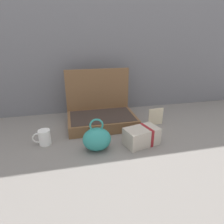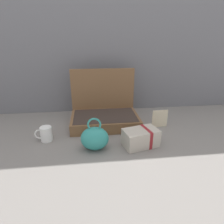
# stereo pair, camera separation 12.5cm
# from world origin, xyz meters

# --- Properties ---
(ground_plane) EXTENTS (6.00, 6.00, 0.00)m
(ground_plane) POSITION_xyz_m (0.00, 0.00, 0.00)
(ground_plane) COLOR slate
(back_wall) EXTENTS (3.20, 0.06, 1.40)m
(back_wall) POSITION_xyz_m (0.00, 0.58, 0.70)
(back_wall) COLOR slate
(back_wall) RESTS_ON ground_plane
(open_suitcase) EXTENTS (0.52, 0.35, 0.42)m
(open_suitcase) POSITION_xyz_m (-0.06, 0.25, 0.09)
(open_suitcase) COLOR brown
(open_suitcase) RESTS_ON ground_plane
(teal_pouch_handbag) EXTENTS (0.18, 0.14, 0.21)m
(teal_pouch_handbag) POSITION_xyz_m (-0.15, -0.13, 0.08)
(teal_pouch_handbag) COLOR teal
(teal_pouch_handbag) RESTS_ON ground_plane
(cream_toiletry_bag) EXTENTS (0.24, 0.18, 0.12)m
(cream_toiletry_bag) POSITION_xyz_m (0.15, -0.12, 0.06)
(cream_toiletry_bag) COLOR #B2A899
(cream_toiletry_bag) RESTS_ON ground_plane
(coffee_mug) EXTENTS (0.12, 0.08, 0.10)m
(coffee_mug) POSITION_xyz_m (-0.47, 0.01, 0.05)
(coffee_mug) COLOR white
(coffee_mug) RESTS_ON ground_plane
(info_card_left) EXTENTS (0.12, 0.02, 0.14)m
(info_card_left) POSITION_xyz_m (0.36, 0.13, 0.07)
(info_card_left) COLOR beige
(info_card_left) RESTS_ON ground_plane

